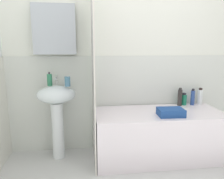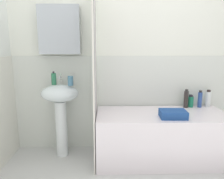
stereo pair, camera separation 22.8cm
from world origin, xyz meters
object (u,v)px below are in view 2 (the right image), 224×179
bathtub (161,136)px  toothbrush_cup (70,81)px  body_wash_bottle (208,99)px  towel_folded (173,114)px  soap_dispenser (54,79)px  sink (60,104)px  shampoo_bottle (191,101)px  conditioner_bottle (186,99)px  lotion_bottle (200,99)px

bathtub → toothbrush_cup: bearing=174.7°
body_wash_bottle → towel_folded: size_ratio=0.77×
body_wash_bottle → towel_folded: bearing=-143.1°
soap_dispenser → body_wash_bottle: 1.91m
sink → shampoo_bottle: size_ratio=5.60×
toothbrush_cup → towel_folded: (1.12, -0.26, -0.32)m
sink → bathtub: (1.18, -0.13, -0.36)m
soap_dispenser → towel_folded: (1.32, -0.31, -0.34)m
bathtub → body_wash_bottle: (0.64, 0.27, 0.38)m
bathtub → body_wash_bottle: 0.80m
soap_dispenser → bathtub: 1.42m
shampoo_bottle → sink: bearing=-175.5°
body_wash_bottle → conditioner_bottle: (-0.29, -0.04, 0.01)m
lotion_bottle → toothbrush_cup: bearing=-174.7°
lotion_bottle → conditioner_bottle: bearing=-175.8°
sink → bathtub: size_ratio=0.59×
sink → body_wash_bottle: bearing=4.2°
toothbrush_cup → shampoo_bottle: 1.50m
conditioner_bottle → lotion_bottle: bearing=4.2°
body_wash_bottle → towel_folded: 0.71m
bathtub → conditioner_bottle: 0.57m
toothbrush_cup → shampoo_bottle: toothbrush_cup is taller
towel_folded → bathtub: bearing=116.0°
lotion_bottle → towel_folded: bearing=-138.4°
shampoo_bottle → conditioner_bottle: conditioner_bottle is taller
toothbrush_cup → towel_folded: toothbrush_cup is taller
toothbrush_cup → bathtub: (1.04, -0.10, -0.65)m
soap_dispenser → body_wash_bottle: size_ratio=0.74×
sink → towel_folded: (1.26, -0.29, -0.03)m
lotion_bottle → shampoo_bottle: (-0.11, 0.01, -0.03)m
bathtub → towel_folded: bearing=-64.0°
towel_folded → soap_dispenser: bearing=166.6°
soap_dispenser → body_wash_bottle: bearing=3.4°
toothbrush_cup → lotion_bottle: size_ratio=0.51×
toothbrush_cup → towel_folded: 1.20m
bathtub → conditioner_bottle: size_ratio=6.44×
lotion_bottle → towel_folded: 0.61m
body_wash_bottle → soap_dispenser: bearing=-176.6°
soap_dispenser → shampoo_bottle: soap_dispenser is taller
conditioner_bottle → bathtub: bearing=-146.7°
towel_folded → sink: bearing=167.0°
bathtub → shampoo_bottle: (0.42, 0.26, 0.36)m
bathtub → lotion_bottle: 0.70m
soap_dispenser → towel_folded: soap_dispenser is taller
lotion_bottle → towel_folded: lotion_bottle is taller
bathtub → sink: bearing=173.6°
body_wash_bottle → conditioner_bottle: size_ratio=0.93×
lotion_bottle → towel_folded: size_ratio=0.77×
sink → lotion_bottle: 1.71m
sink → soap_dispenser: 0.31m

